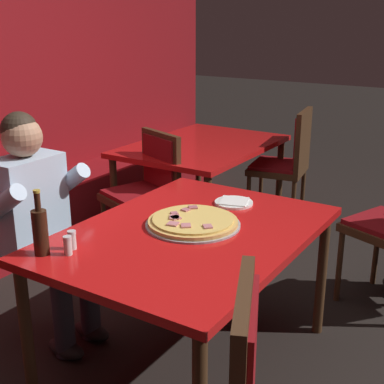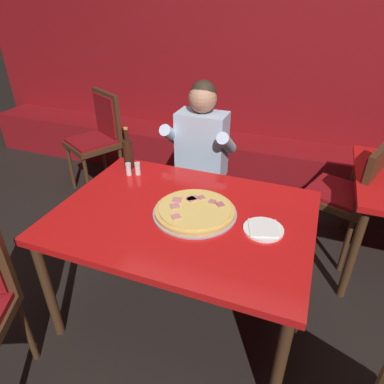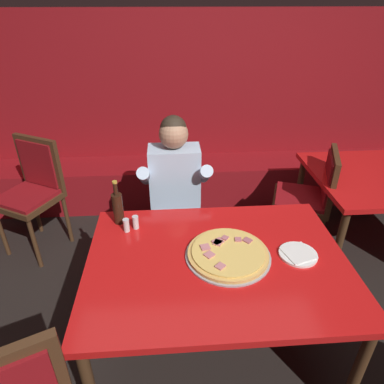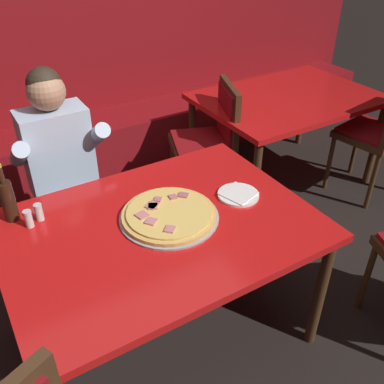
% 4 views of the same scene
% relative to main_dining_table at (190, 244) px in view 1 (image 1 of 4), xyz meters
% --- Properties ---
extents(ground_plane, '(24.00, 24.00, 0.00)m').
position_rel_main_dining_table_xyz_m(ground_plane, '(0.00, 0.00, -0.68)').
color(ground_plane, black).
extents(main_dining_table, '(1.42, 1.04, 0.75)m').
position_rel_main_dining_table_xyz_m(main_dining_table, '(0.00, 0.00, 0.00)').
color(main_dining_table, '#422816').
rests_on(main_dining_table, ground_plane).
extents(pizza, '(0.47, 0.47, 0.05)m').
position_rel_main_dining_table_xyz_m(pizza, '(0.06, 0.02, 0.09)').
color(pizza, '#9E9EA3').
rests_on(pizza, main_dining_table).
extents(plate_white_paper, '(0.21, 0.21, 0.02)m').
position_rel_main_dining_table_xyz_m(plate_white_paper, '(0.45, 0.00, 0.08)').
color(plate_white_paper, white).
rests_on(plate_white_paper, main_dining_table).
extents(beer_bottle, '(0.07, 0.07, 0.29)m').
position_rel_main_dining_table_xyz_m(beer_bottle, '(-0.57, 0.39, 0.18)').
color(beer_bottle, black).
rests_on(beer_bottle, main_dining_table).
extents(shaker_black_pepper, '(0.04, 0.04, 0.09)m').
position_rel_main_dining_table_xyz_m(shaker_black_pepper, '(-0.51, 0.29, 0.11)').
color(shaker_black_pepper, silver).
rests_on(shaker_black_pepper, main_dining_table).
extents(shaker_parmesan, '(0.04, 0.04, 0.09)m').
position_rel_main_dining_table_xyz_m(shaker_parmesan, '(-0.46, 0.32, 0.11)').
color(shaker_parmesan, silver).
rests_on(shaker_parmesan, main_dining_table).
extents(diner_seated_blue_shirt, '(0.53, 0.53, 1.27)m').
position_rel_main_dining_table_xyz_m(diner_seated_blue_shirt, '(-0.20, 0.81, 0.02)').
color(diner_seated_blue_shirt, black).
rests_on(diner_seated_blue_shirt, ground_plane).
extents(dining_chair_far_left, '(0.56, 0.56, 0.95)m').
position_rel_main_dining_table_xyz_m(dining_chair_far_left, '(0.92, 0.96, -0.12)').
color(dining_chair_far_left, '#422816').
rests_on(dining_chair_far_left, ground_plane).
extents(dining_chair_near_left, '(0.51, 0.51, 1.01)m').
position_rel_main_dining_table_xyz_m(dining_chair_near_left, '(2.07, 0.36, -0.09)').
color(dining_chair_near_left, '#422816').
rests_on(dining_chair_near_left, ground_plane).
extents(background_dining_table, '(1.36, 0.96, 0.75)m').
position_rel_main_dining_table_xyz_m(background_dining_table, '(1.59, 0.90, -0.01)').
color(background_dining_table, '#422816').
rests_on(background_dining_table, ground_plane).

